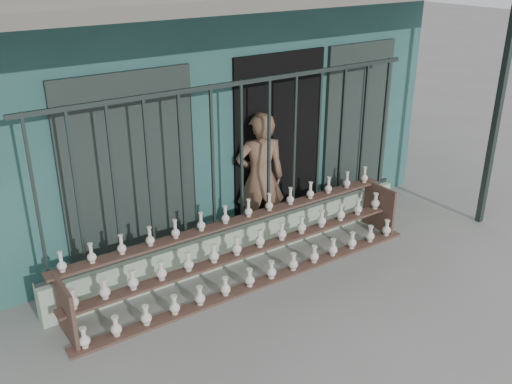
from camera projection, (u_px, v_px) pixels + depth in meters
ground at (307, 306)px, 6.23m from camera, size 60.00×60.00×0.00m
workshop_building at (139, 86)px, 8.79m from camera, size 7.40×6.60×3.21m
parapet_wall at (243, 241)px, 7.13m from camera, size 5.00×0.20×0.45m
security_fence at (242, 156)px, 6.68m from camera, size 5.00×0.04×1.80m
shelf_rack at (249, 248)px, 6.67m from camera, size 4.50×0.68×0.85m
elderly_woman at (260, 178)px, 7.32m from camera, size 0.75×0.62×1.74m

